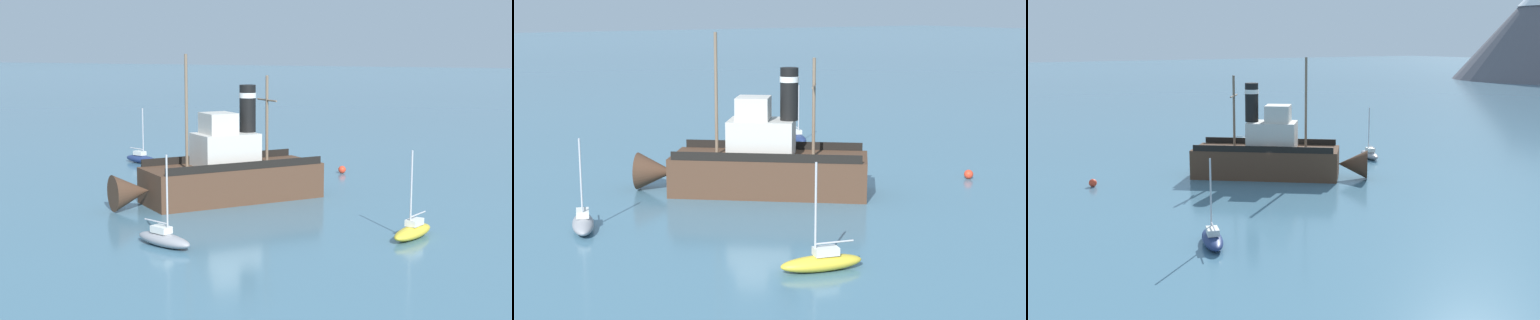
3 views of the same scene
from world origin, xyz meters
TOP-DOWN VIEW (x-y plane):
  - ground_plane at (0.00, 0.00)m, footprint 600.00×600.00m
  - old_tugboat at (-0.59, 0.37)m, footprint 11.76×13.27m
  - sailboat_yellow at (-14.47, 5.87)m, footprint 2.04×3.96m
  - sailboat_grey at (-2.68, 12.52)m, footprint 3.95×2.30m
  - sailboat_navy at (13.27, -12.14)m, footprint 3.95×2.27m
  - mooring_buoy at (-4.85, -13.57)m, footprint 0.62×0.62m

SIDE VIEW (x-z plane):
  - ground_plane at x=0.00m, z-range 0.00..0.00m
  - mooring_buoy at x=-4.85m, z-range 0.00..0.62m
  - sailboat_yellow at x=-14.47m, z-range -2.02..2.88m
  - sailboat_grey at x=-2.68m, z-range -2.02..2.88m
  - sailboat_navy at x=13.27m, z-range -2.02..2.88m
  - old_tugboat at x=-0.59m, z-range -3.12..6.78m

